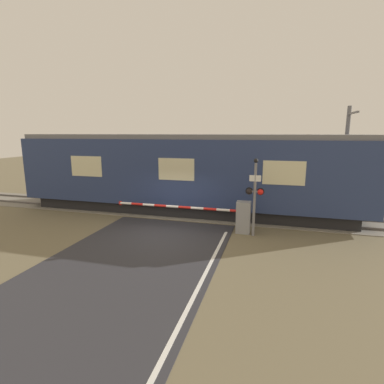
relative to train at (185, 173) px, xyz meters
The scene contains 6 objects.
ground_plane 4.32m from the train, 88.48° to the right, with size 80.00×80.00×0.00m, color #6B6047.
track_bed 2.12m from the train, ahead, with size 36.00×3.20×0.13m.
train is the anchor object (origin of this frame).
crossing_barrier 4.17m from the train, 41.49° to the right, with size 6.25×0.44×1.39m.
signal_post 4.82m from the train, 36.49° to the right, with size 0.76×0.26×3.26m.
catenary_pole 8.37m from the train, 13.58° to the left, with size 0.20×1.90×5.60m.
Camera 1 is at (4.51, -11.39, 4.28)m, focal length 28.00 mm.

